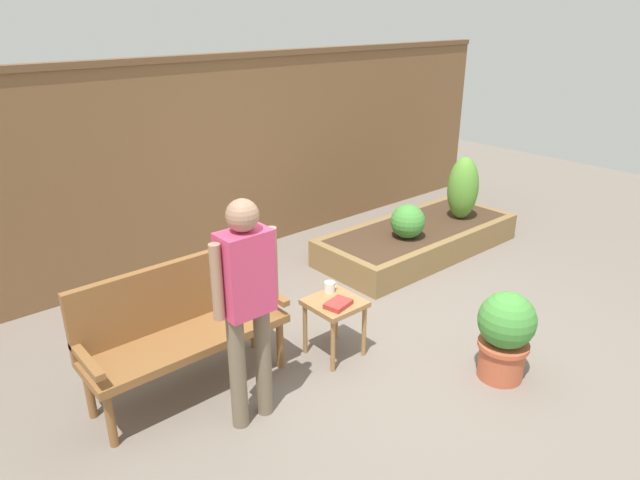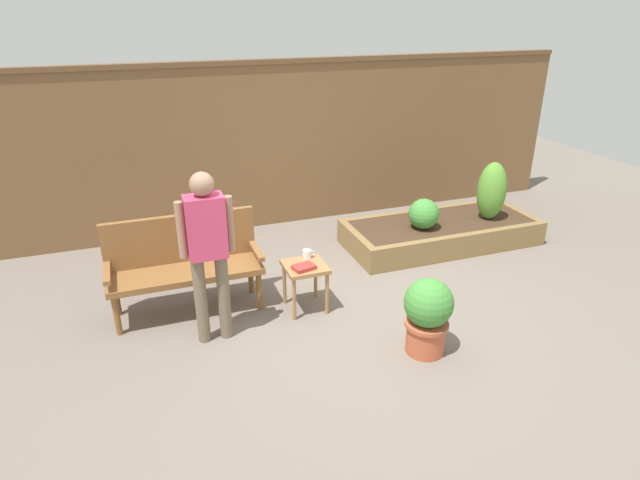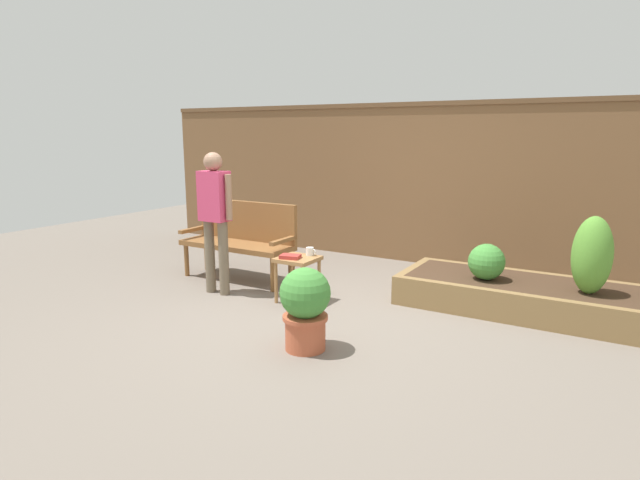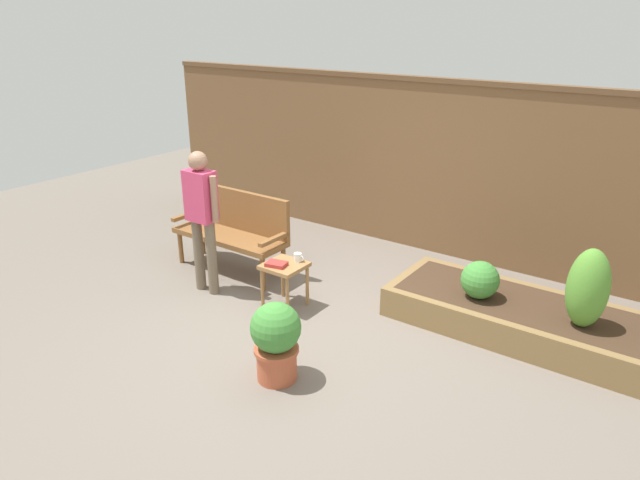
{
  "view_description": "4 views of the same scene",
  "coord_description": "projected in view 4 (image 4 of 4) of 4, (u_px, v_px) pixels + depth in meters",
  "views": [
    {
      "loc": [
        -2.98,
        -2.55,
        2.58
      ],
      "look_at": [
        0.1,
        1.03,
        0.63
      ],
      "focal_mm": 31.67,
      "sensor_mm": 36.0,
      "label": 1
    },
    {
      "loc": [
        -1.81,
        -4.05,
        2.77
      ],
      "look_at": [
        -0.17,
        0.48,
        0.63
      ],
      "focal_mm": 29.88,
      "sensor_mm": 36.0,
      "label": 2
    },
    {
      "loc": [
        2.56,
        -4.22,
        1.77
      ],
      "look_at": [
        -0.12,
        0.31,
        0.69
      ],
      "focal_mm": 29.64,
      "sensor_mm": 36.0,
      "label": 3
    },
    {
      "loc": [
        3.02,
        -3.83,
        2.85
      ],
      "look_at": [
        -0.04,
        0.44,
        0.78
      ],
      "focal_mm": 32.23,
      "sensor_mm": 36.0,
      "label": 4
    }
  ],
  "objects": [
    {
      "name": "raised_planter_bed",
      "position": [
        515.0,
        316.0,
        5.51
      ],
      "size": [
        2.4,
        1.0,
        0.3
      ],
      "color": "olive",
      "rests_on": "ground_plane"
    },
    {
      "name": "cup_on_table",
      "position": [
        298.0,
        257.0,
        5.88
      ],
      "size": [
        0.12,
        0.08,
        0.09
      ],
      "color": "white",
      "rests_on": "side_table"
    },
    {
      "name": "shrub_far_corner",
      "position": [
        588.0,
        288.0,
        4.91
      ],
      "size": [
        0.35,
        0.35,
        0.73
      ],
      "color": "brown",
      "rests_on": "raised_planter_bed"
    },
    {
      "name": "person_by_bench",
      "position": [
        202.0,
        210.0,
        6.01
      ],
      "size": [
        0.47,
        0.2,
        1.56
      ],
      "color": "#70604C",
      "rests_on": "ground_plane"
    },
    {
      "name": "shrub_near_bench",
      "position": [
        480.0,
        280.0,
        5.48
      ],
      "size": [
        0.37,
        0.37,
        0.37
      ],
      "color": "brown",
      "rests_on": "raised_planter_bed"
    },
    {
      "name": "fence_back",
      "position": [
        424.0,
        165.0,
        7.14
      ],
      "size": [
        8.4,
        0.14,
        2.16
      ],
      "color": "brown",
      "rests_on": "ground_plane"
    },
    {
      "name": "side_table",
      "position": [
        285.0,
        271.0,
        5.86
      ],
      "size": [
        0.4,
        0.4,
        0.48
      ],
      "color": "#9E7042",
      "rests_on": "ground_plane"
    },
    {
      "name": "potted_boxwood",
      "position": [
        276.0,
        339.0,
        4.68
      ],
      "size": [
        0.42,
        0.42,
        0.69
      ],
      "color": "#B75638",
      "rests_on": "ground_plane"
    },
    {
      "name": "book_on_table",
      "position": [
        276.0,
        264.0,
        5.79
      ],
      "size": [
        0.23,
        0.19,
        0.04
      ],
      "primitive_type": "cube",
      "rotation": [
        0.0,
        0.0,
        0.23
      ],
      "color": "#B2332D",
      "rests_on": "side_table"
    },
    {
      "name": "garden_bench",
      "position": [
        234.0,
        225.0,
        6.72
      ],
      "size": [
        1.44,
        0.48,
        0.94
      ],
      "color": "brown",
      "rests_on": "ground_plane"
    },
    {
      "name": "ground_plane",
      "position": [
        297.0,
        328.0,
        5.58
      ],
      "size": [
        14.0,
        14.0,
        0.0
      ],
      "primitive_type": "plane",
      "color": "#70665B"
    }
  ]
}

